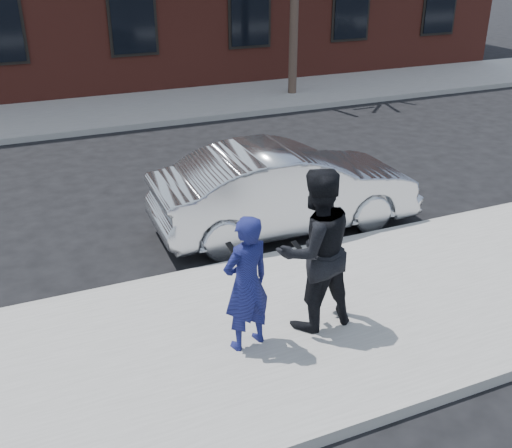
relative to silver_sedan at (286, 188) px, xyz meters
name	(u,v)px	position (x,y,z in m)	size (l,w,h in m)	color
ground	(359,305)	(-0.13, -2.55, -0.73)	(100.00, 100.00, 0.00)	black
near_sidewalk	(370,310)	(-0.13, -2.80, -0.65)	(50.00, 3.50, 0.15)	gray
near_curb	(306,251)	(-0.13, -1.00, -0.65)	(50.00, 0.10, 0.15)	#999691
far_sidewalk	(149,108)	(-0.13, 8.70, -0.65)	(50.00, 3.50, 0.15)	gray
far_curb	(166,123)	(-0.13, 6.90, -0.65)	(50.00, 0.10, 0.15)	#999691
silver_sedan	(286,188)	(0.00, 0.00, 0.00)	(1.54, 4.43, 1.46)	#B7BABF
man_hoodie	(246,283)	(-1.93, -2.93, 0.25)	(0.68, 0.53, 1.65)	navy
man_peacoat	(315,250)	(-1.02, -2.84, 0.43)	(1.02, 0.81, 2.03)	black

